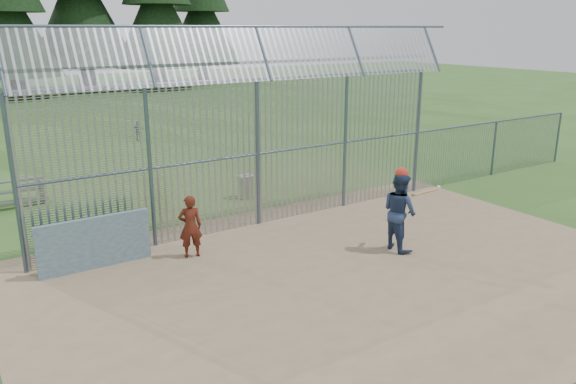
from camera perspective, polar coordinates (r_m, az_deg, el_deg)
ground at (r=13.02m, az=4.83°, el=-7.59°), size 120.00×120.00×0.00m
dirt_infield at (r=12.66m, az=6.23°, el=-8.30°), size 14.00×10.00×0.02m
dugout_wall at (r=13.40m, az=-19.02°, el=-4.90°), size 2.50×0.12×1.20m
batter at (r=13.89m, az=11.26°, el=-1.95°), size 0.80×0.99×1.93m
onlooker at (r=13.43m, az=-9.90°, el=-3.45°), size 0.63×0.49×1.51m
bg_kid_seated at (r=28.07m, az=-14.96°, el=6.00°), size 0.63×0.44×0.99m
batting_gear at (r=13.70m, az=11.84°, el=1.54°), size 1.28×0.56×0.73m
trash_can at (r=18.03m, az=-4.35°, el=0.56°), size 0.56×0.56×0.82m
backstop_fence at (r=16.00m, az=2.67°, el=5.86°), size 20.09×0.81×5.30m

